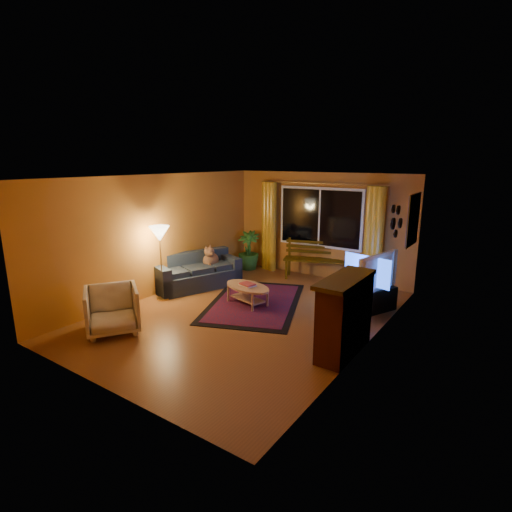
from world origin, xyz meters
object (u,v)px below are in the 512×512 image
Objects in this scene: sofa at (197,271)px; armchair at (112,308)px; coffee_table at (248,295)px; floor_lamp at (161,263)px; tv_console at (370,301)px; bench at (317,270)px.

sofa is 2.58m from armchair.
armchair is at bearing -115.43° from coffee_table.
armchair reaches higher than coffee_table.
tv_console is (3.72, 1.70, -0.53)m from floor_lamp.
bench is 1.47× the size of coffee_table.
floor_lamp is 1.41× the size of tv_console.
tv_console is at bearing -10.50° from armchair.
floor_lamp reaches higher than coffee_table.
bench reaches higher than tv_console.
tv_console is (1.75, -1.35, -0.01)m from bench.
coffee_table is 0.99× the size of tv_console.
bench reaches higher than coffee_table.
sofa is 1.24× the size of floor_lamp.
floor_lamp reaches higher than sofa.
sofa is 1.75× the size of tv_console.
sofa reaches higher than bench.
armchair is (-1.46, -4.62, 0.19)m from bench.
tv_console is at bearing 32.20° from sofa.
armchair is at bearing -71.88° from floor_lamp.
bench is at bearing 68.21° from sofa.
armchair is 0.79× the size of coffee_table.
armchair is 0.78× the size of tv_console.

